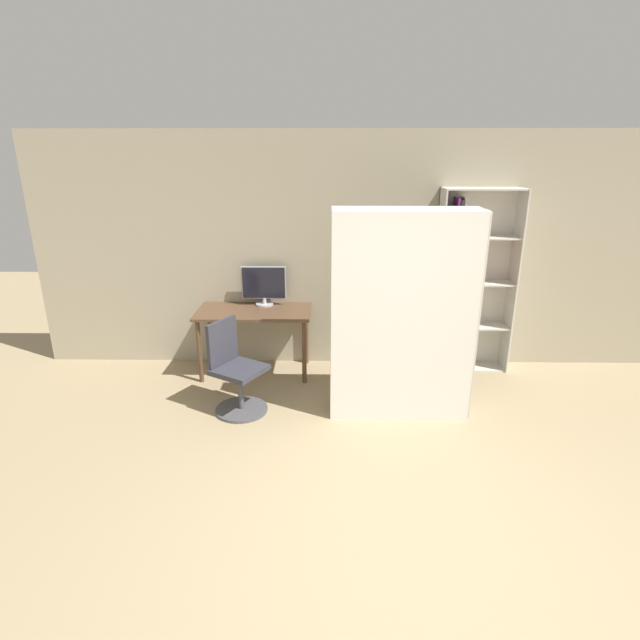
# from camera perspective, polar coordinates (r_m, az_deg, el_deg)

# --- Properties ---
(ground_plane) EXTENTS (16.00, 16.00, 0.00)m
(ground_plane) POSITION_cam_1_polar(r_m,az_deg,el_deg) (3.47, 11.70, -27.27)
(ground_plane) COLOR #9E8966
(wall_back) EXTENTS (8.00, 0.06, 2.70)m
(wall_back) POSITION_cam_1_polar(r_m,az_deg,el_deg) (5.86, 6.70, 7.61)
(wall_back) COLOR tan
(wall_back) RESTS_ON ground
(desk) EXTENTS (1.28, 0.66, 0.76)m
(desk) POSITION_cam_1_polar(r_m,az_deg,el_deg) (5.72, -7.54, 0.14)
(desk) COLOR brown
(desk) RESTS_ON ground
(monitor) EXTENTS (0.51, 0.20, 0.46)m
(monitor) POSITION_cam_1_polar(r_m,az_deg,el_deg) (5.80, -6.44, 4.02)
(monitor) COLOR #B7B7BC
(monitor) RESTS_ON desk
(office_chair) EXTENTS (0.60, 0.60, 0.92)m
(office_chair) POSITION_cam_1_polar(r_m,az_deg,el_deg) (5.01, -9.63, -6.28)
(office_chair) COLOR #4C4C51
(office_chair) RESTS_ON ground
(bookshelf) EXTENTS (0.88, 0.32, 2.10)m
(bookshelf) POSITION_cam_1_polar(r_m,az_deg,el_deg) (5.95, 16.08, 4.20)
(bookshelf) COLOR beige
(bookshelf) RESTS_ON ground
(mattress_near) EXTENTS (1.34, 0.22, 2.00)m
(mattress_near) POSITION_cam_1_polar(r_m,az_deg,el_deg) (4.65, 9.62, -0.01)
(mattress_near) COLOR silver
(mattress_near) RESTS_ON ground
(mattress_far) EXTENTS (1.34, 0.20, 2.00)m
(mattress_far) POSITION_cam_1_polar(r_m,az_deg,el_deg) (4.86, 9.24, 0.85)
(mattress_far) COLOR silver
(mattress_far) RESTS_ON ground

